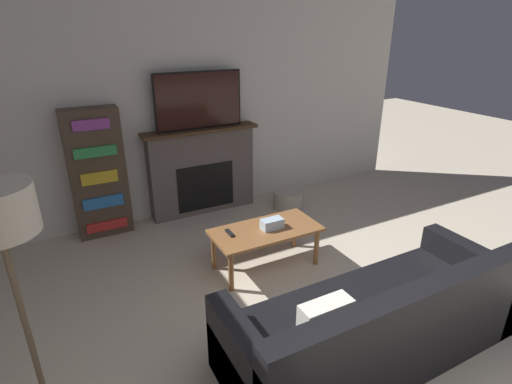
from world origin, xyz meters
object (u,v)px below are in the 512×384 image
at_px(floor_lamp, 2,240).
at_px(couch, 375,325).
at_px(tv, 199,101).
at_px(bookshelf, 98,174).
at_px(fireplace, 202,171).
at_px(storage_basket, 288,199).
at_px(coffee_table, 266,234).

bearing_deg(floor_lamp, couch, -5.90).
xyz_separation_m(tv, bookshelf, (-1.27, -0.00, -0.73)).
distance_m(tv, couch, 3.22).
xyz_separation_m(tv, couch, (0.19, -2.98, -1.20)).
distance_m(fireplace, tv, 0.91).
bearing_deg(floor_lamp, tv, 54.91).
bearing_deg(floor_lamp, fireplace, 55.11).
bearing_deg(tv, storage_basket, -22.17).
bearing_deg(bookshelf, fireplace, 0.98).
distance_m(fireplace, bookshelf, 1.28).
bearing_deg(coffee_table, storage_basket, 48.73).
height_order(couch, bookshelf, bookshelf).
height_order(fireplace, couch, fireplace).
distance_m(tv, storage_basket, 1.77).
bearing_deg(fireplace, tv, -90.00).
height_order(coffee_table, floor_lamp, floor_lamp).
bearing_deg(bookshelf, coffee_table, -49.35).
distance_m(couch, floor_lamp, 2.44).
bearing_deg(couch, tv, 93.67).
bearing_deg(tv, coffee_table, -87.49).
xyz_separation_m(fireplace, floor_lamp, (-1.94, -2.78, 0.88)).
height_order(couch, floor_lamp, floor_lamp).
xyz_separation_m(tv, floor_lamp, (-1.94, -2.76, -0.03)).
height_order(couch, storage_basket, couch).
distance_m(couch, coffee_table, 1.44).
relative_size(fireplace, tv, 1.34).
xyz_separation_m(bookshelf, floor_lamp, (-0.67, -2.76, 0.70)).
xyz_separation_m(couch, storage_basket, (0.86, 2.55, -0.16)).
distance_m(fireplace, storage_basket, 1.23).
height_order(floor_lamp, storage_basket, floor_lamp).
height_order(fireplace, bookshelf, bookshelf).
bearing_deg(tv, floor_lamp, -125.09).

